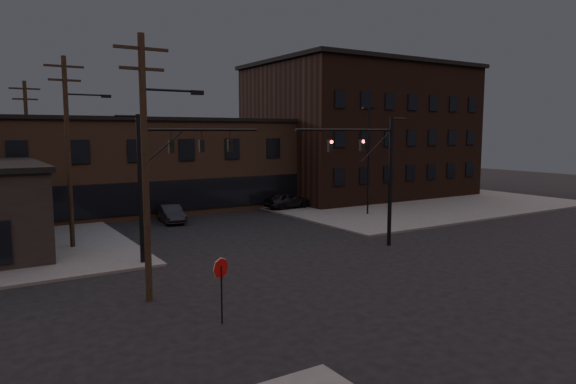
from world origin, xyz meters
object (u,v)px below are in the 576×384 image
object	(u,v)px
parked_car_lot_a	(288,200)
car_crossing	(171,214)
stop_sign	(221,275)
parked_car_lot_b	(337,191)
traffic_signal_near	(377,168)
traffic_signal_far	(164,171)

from	to	relation	value
parked_car_lot_a	car_crossing	xyz separation A→B (m)	(-11.29, -0.70, -0.20)
stop_sign	parked_car_lot_b	xyz separation A→B (m)	(25.22, 25.72, -1.00)
parked_car_lot_b	stop_sign	bearing A→B (deg)	153.34
traffic_signal_near	parked_car_lot_a	xyz separation A→B (m)	(3.64, 15.94, -4.04)
traffic_signal_near	parked_car_lot_b	size ratio (longest dim) A/B	1.66
traffic_signal_far	stop_sign	world-z (taller)	traffic_signal_far
parked_car_lot_b	car_crossing	xyz separation A→B (m)	(-19.51, -4.00, -0.15)
stop_sign	parked_car_lot_a	world-z (taller)	stop_sign
car_crossing	traffic_signal_far	bearing A→B (deg)	-104.86
traffic_signal_near	traffic_signal_far	world-z (taller)	same
parked_car_lot_a	parked_car_lot_b	xyz separation A→B (m)	(8.22, 3.30, -0.04)
stop_sign	parked_car_lot_a	distance (m)	28.15
traffic_signal_near	car_crossing	xyz separation A→B (m)	(-7.65, 15.24, -4.24)
traffic_signal_near	parked_car_lot_b	xyz separation A→B (m)	(11.86, 19.24, -4.08)
stop_sign	parked_car_lot_b	size ratio (longest dim) A/B	0.51
traffic_signal_near	parked_car_lot_b	bearing A→B (deg)	58.35
car_crossing	stop_sign	bearing A→B (deg)	-98.92
traffic_signal_near	stop_sign	world-z (taller)	traffic_signal_near
stop_sign	parked_car_lot_b	world-z (taller)	stop_sign
parked_car_lot_a	car_crossing	bearing A→B (deg)	88.89
traffic_signal_near	parked_car_lot_a	distance (m)	16.84
parked_car_lot_b	traffic_signal_far	bearing A→B (deg)	141.09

